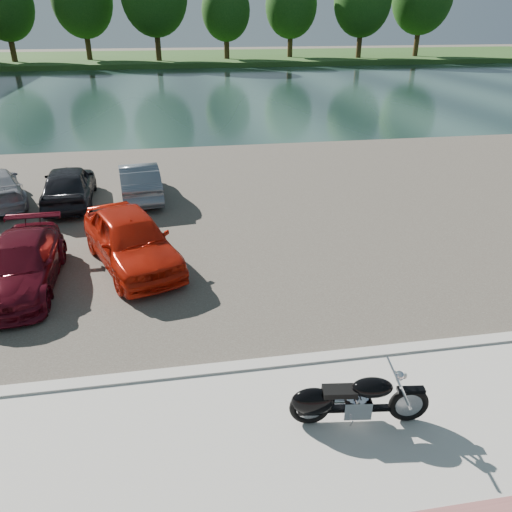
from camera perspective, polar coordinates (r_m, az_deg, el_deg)
The scene contains 12 objects.
ground at distance 8.75m, azimuth 8.18°, elevation -20.23°, with size 200.00×200.00×0.00m, color #595447.
promenade at distance 8.10m, azimuth 10.47°, elevation -24.95°, with size 60.00×6.00×0.10m, color #BBB9B0.
kerb at distance 10.12m, azimuth 4.83°, elevation -11.94°, with size 60.00×0.30×0.14m, color #BBB9B0.
parking_lot at distance 17.95m, azimuth -2.14°, elevation 5.66°, with size 60.00×18.00×0.04m, color #433D36.
river at distance 46.17m, azimuth -7.20°, elevation 18.12°, with size 120.00×40.00×0.00m, color #192D2B.
far_bank at distance 77.94m, azimuth -8.59°, elevation 21.47°, with size 120.00×24.00×0.60m, color #284C1B.
far_trees at distance 71.78m, azimuth -4.94°, elevation 27.02°, with size 70.25×10.68×12.52m.
motorcycle at distance 8.65m, azimuth 10.31°, elevation -15.91°, with size 2.33×0.76×1.05m.
car_3 at distance 13.67m, azimuth -25.29°, elevation -0.91°, with size 1.73×4.25×1.23m, color #500B16.
car_4 at distance 13.82m, azimuth -14.11°, elevation 1.87°, with size 1.79×4.46×1.52m, color red.
car_8 at distance 19.16m, azimuth -20.63°, elevation 7.61°, with size 1.66×4.13×1.41m, color black.
car_9 at distance 19.09m, azimuth -13.19°, elevation 8.39°, with size 1.38×3.97×1.31m, color slate.
Camera 1 is at (-2.15, -5.68, 6.30)m, focal length 35.00 mm.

